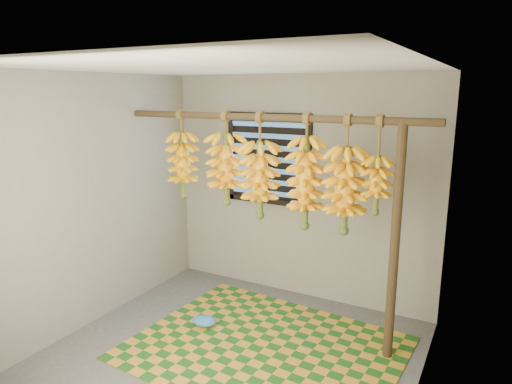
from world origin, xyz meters
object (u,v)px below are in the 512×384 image
Objects in this scene: banana_bunch_e at (345,190)px; banana_bunch_c at (260,180)px; banana_bunch_f at (377,185)px; plastic_bag at (205,321)px; support_post at (395,246)px; woven_mat at (265,348)px; banana_bunch_a at (183,165)px; banana_bunch_b at (227,169)px; banana_bunch_d at (306,183)px.

banana_bunch_c is at bearing 180.00° from banana_bunch_e.
banana_bunch_e and banana_bunch_f have the same top height.
plastic_bag is at bearing -165.04° from banana_bunch_e.
support_post is 0.89× the size of woven_mat.
banana_bunch_c is 0.97× the size of banana_bunch_e.
banana_bunch_f is at bearing 0.00° from banana_bunch_a.
plastic_bag is 0.24× the size of banana_bunch_e.
banana_bunch_c is at bearing 37.73° from plastic_bag.
banana_bunch_a is at bearing 180.00° from banana_bunch_e.
banana_bunch_a is at bearing 180.00° from banana_bunch_f.
banana_bunch_c is (0.43, 0.33, 1.37)m from plastic_bag.
banana_bunch_d is (0.81, -0.00, -0.06)m from banana_bunch_b.
woven_mat is 0.69m from plastic_bag.
banana_bunch_d is 1.25× the size of banana_bunch_f.
banana_bunch_b is (-1.60, 0.00, 0.50)m from support_post.
support_post is 2.27× the size of banana_bunch_a.
support_post is at bearing 11.19° from plastic_bag.
support_post is 8.30× the size of plastic_bag.
banana_bunch_e is at bearing 0.00° from banana_bunch_b.
banana_bunch_a and banana_bunch_b have the same top height.
banana_bunch_a is at bearing -180.00° from banana_bunch_c.
plastic_bag is 1.48m from banana_bunch_b.
banana_bunch_c and banana_bunch_e have the same top height.
banana_bunch_a is 0.52m from banana_bunch_b.
banana_bunch_c is at bearing 123.36° from woven_mat.
banana_bunch_f is at bearing 25.98° from woven_mat.
support_post is 0.52m from banana_bunch_f.
banana_bunch_b is (0.07, 0.33, 1.45)m from plastic_bag.
woven_mat is 2.80× the size of banana_bunch_f.
plastic_bag reaches higher than woven_mat.
support_post is 1.31m from banana_bunch_c.
banana_bunch_f is at bearing 0.00° from banana_bunch_d.
banana_bunch_b is (0.52, 0.00, 0.00)m from banana_bunch_a.
banana_bunch_d is at bearing -0.00° from banana_bunch_c.
banana_bunch_b and banana_bunch_f have the same top height.
plastic_bag is 0.27× the size of banana_bunch_b.
banana_bunch_c is at bearing 180.00° from support_post.
banana_bunch_b reaches higher than plastic_bag.
banana_bunch_d is (-0.79, -0.00, 0.44)m from support_post.
banana_bunch_f is (1.94, 0.00, -0.01)m from banana_bunch_a.
banana_bunch_a is at bearing 180.00° from banana_bunch_d.
banana_bunch_f reaches higher than support_post.
banana_bunch_e is (1.23, 0.33, 1.36)m from plastic_bag.
support_post is at bearing 0.00° from banana_bunch_b.
banana_bunch_a is 0.99× the size of banana_bunch_b.
banana_bunch_c is at bearing 0.00° from banana_bunch_b.
banana_bunch_a and banana_bunch_c have the same top height.
banana_bunch_c is at bearing 180.00° from banana_bunch_f.
banana_bunch_d is (1.33, -0.00, -0.06)m from banana_bunch_a.
support_post is 0.91m from banana_bunch_d.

